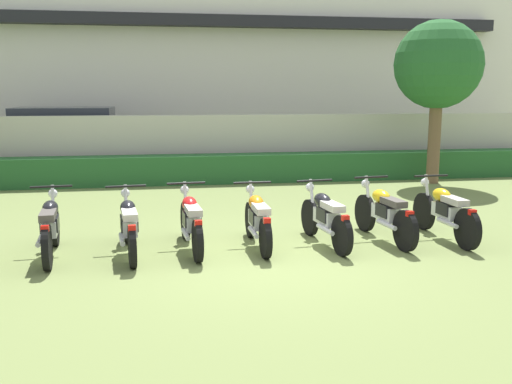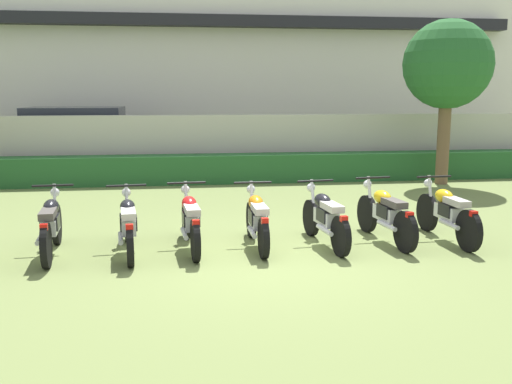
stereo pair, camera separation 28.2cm
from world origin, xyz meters
name	(u,v)px [view 2 (the right image)]	position (x,y,z in m)	size (l,w,h in m)	color
ground	(264,258)	(0.00, 0.00, 0.00)	(60.00, 60.00, 0.00)	olive
building	(208,38)	(0.00, 14.25, 4.27)	(23.30, 6.50, 8.53)	silver
compound_wall	(222,147)	(0.00, 7.68, 0.86)	(22.13, 0.30, 1.72)	#BCB7A8
hedge_row	(225,169)	(0.00, 6.98, 0.37)	(17.70, 0.70, 0.73)	#235628
parked_car	(81,140)	(-3.98, 9.47, 0.94)	(4.54, 2.16, 1.89)	black
tree_far_side	(448,66)	(5.50, 6.05, 2.97)	(2.21, 2.21, 4.11)	brown
motorcycle_in_row_0	(51,225)	(-3.03, 0.57, 0.45)	(0.60, 1.91, 0.97)	black
motorcycle_in_row_1	(128,224)	(-1.94, 0.51, 0.44)	(0.60, 1.92, 0.95)	black
motorcycle_in_row_2	(190,220)	(-1.03, 0.62, 0.45)	(0.60, 1.92, 0.96)	black
motorcycle_in_row_3	(257,219)	(-0.02, 0.61, 0.44)	(0.60, 1.82, 0.95)	black
motorcycle_in_row_4	(325,217)	(1.03, 0.57, 0.45)	(0.60, 1.87, 0.96)	black
motorcycle_in_row_5	(385,213)	(2.03, 0.67, 0.45)	(0.60, 1.95, 0.97)	black
motorcycle_in_row_6	(447,212)	(3.02, 0.60, 0.46)	(0.60, 1.98, 0.98)	black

